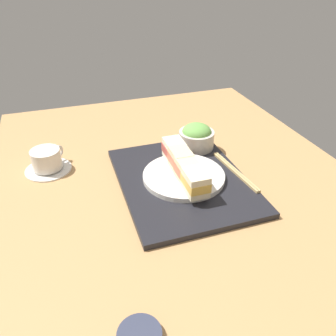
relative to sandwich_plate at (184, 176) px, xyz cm
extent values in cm
cube|color=tan|center=(-3.88, 1.11, -3.77)|extent=(140.00, 100.00, 3.00)
cube|color=black|center=(0.22, 0.31, -1.48)|extent=(42.92, 33.32, 1.58)
cylinder|color=silver|center=(0.00, 0.00, 0.00)|extent=(22.28, 22.28, 1.37)
cube|color=beige|center=(-8.52, 0.20, 1.56)|extent=(7.20, 5.20, 1.74)
cube|color=gold|center=(-8.52, 0.20, 3.57)|extent=(7.63, 5.24, 2.28)
cube|color=beige|center=(-8.52, 0.20, 5.58)|extent=(7.20, 5.20, 1.74)
cube|color=beige|center=(-2.84, 0.07, 1.42)|extent=(7.20, 5.20, 1.47)
cube|color=#CC6B4C|center=(-2.84, 0.07, 3.50)|extent=(7.73, 5.36, 2.68)
cube|color=beige|center=(-2.84, 0.07, 5.57)|extent=(7.20, 5.20, 1.47)
cube|color=beige|center=(2.84, -0.07, 1.48)|extent=(7.20, 5.20, 1.58)
cube|color=#CC6B4C|center=(2.84, -0.07, 3.55)|extent=(7.38, 5.36, 2.58)
cube|color=beige|center=(2.84, -0.07, 5.63)|extent=(7.20, 5.20, 1.58)
cube|color=#EFE5C1|center=(8.52, -0.20, 1.52)|extent=(7.20, 5.20, 1.67)
cube|color=#B74C42|center=(8.52, -0.20, 3.55)|extent=(7.21, 5.59, 2.38)
cube|color=#EFE5C1|center=(8.52, -0.20, 5.58)|extent=(7.20, 5.20, 1.67)
cylinder|color=beige|center=(15.20, -9.88, 2.03)|extent=(10.95, 10.95, 5.44)
ellipsoid|color=#6BA84C|center=(15.20, -9.88, 4.75)|extent=(8.96, 8.96, 4.93)
cube|color=tan|center=(-1.73, -15.03, -0.34)|extent=(21.57, 2.84, 0.70)
cube|color=tan|center=(-1.79, -14.42, -0.34)|extent=(21.57, 2.84, 0.70)
cylinder|color=silver|center=(18.66, 35.09, -1.87)|extent=(13.17, 13.17, 0.80)
cylinder|color=silver|center=(18.66, 35.09, 1.41)|extent=(8.29, 8.29, 5.75)
cylinder|color=black|center=(18.66, 35.09, 3.88)|extent=(7.63, 7.63, 0.40)
torus|color=silver|center=(21.95, 31.67, 1.41)|extent=(3.36, 3.45, 4.02)
cylinder|color=#33384C|center=(-39.71, 22.64, -1.53)|extent=(7.50, 7.50, 1.48)
camera|label=1|loc=(-71.71, 28.38, 51.40)|focal=36.40mm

